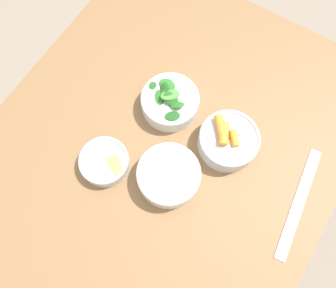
{
  "coord_description": "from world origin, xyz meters",
  "views": [
    {
      "loc": [
        0.19,
        0.16,
        1.62
      ],
      "look_at": [
        -0.05,
        0.01,
        0.81
      ],
      "focal_mm": 35.0,
      "sensor_mm": 36.0,
      "label": 1
    }
  ],
  "objects_px": {
    "bowl_greens": "(170,102)",
    "bowl_beans_hotdog": "(169,176)",
    "bowl_carrots": "(228,140)",
    "bowl_cookies": "(104,162)",
    "ruler": "(299,203)"
  },
  "relations": [
    {
      "from": "bowl_greens",
      "to": "bowl_beans_hotdog",
      "type": "xyz_separation_m",
      "value": [
        0.18,
        0.11,
        -0.0
      ]
    },
    {
      "from": "bowl_carrots",
      "to": "bowl_beans_hotdog",
      "type": "xyz_separation_m",
      "value": [
        0.16,
        -0.08,
        -0.01
      ]
    },
    {
      "from": "bowl_cookies",
      "to": "ruler",
      "type": "distance_m",
      "value": 0.51
    },
    {
      "from": "bowl_beans_hotdog",
      "to": "bowl_cookies",
      "type": "distance_m",
      "value": 0.17
    },
    {
      "from": "bowl_beans_hotdog",
      "to": "ruler",
      "type": "distance_m",
      "value": 0.34
    },
    {
      "from": "bowl_carrots",
      "to": "ruler",
      "type": "xyz_separation_m",
      "value": [
        0.04,
        0.23,
        -0.03
      ]
    },
    {
      "from": "bowl_carrots",
      "to": "bowl_cookies",
      "type": "xyz_separation_m",
      "value": [
        0.21,
        -0.24,
        -0.01
      ]
    },
    {
      "from": "bowl_greens",
      "to": "bowl_carrots",
      "type": "bearing_deg",
      "value": 84.79
    },
    {
      "from": "bowl_beans_hotdog",
      "to": "bowl_carrots",
      "type": "bearing_deg",
      "value": 152.87
    },
    {
      "from": "bowl_carrots",
      "to": "bowl_beans_hotdog",
      "type": "height_order",
      "value": "bowl_carrots"
    },
    {
      "from": "bowl_greens",
      "to": "bowl_cookies",
      "type": "height_order",
      "value": "bowl_greens"
    },
    {
      "from": "bowl_carrots",
      "to": "bowl_beans_hotdog",
      "type": "relative_size",
      "value": 0.98
    },
    {
      "from": "bowl_beans_hotdog",
      "to": "bowl_cookies",
      "type": "xyz_separation_m",
      "value": [
        0.05,
        -0.16,
        -0.01
      ]
    },
    {
      "from": "bowl_greens",
      "to": "ruler",
      "type": "height_order",
      "value": "bowl_greens"
    },
    {
      "from": "ruler",
      "to": "bowl_carrots",
      "type": "bearing_deg",
      "value": -99.95
    }
  ]
}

